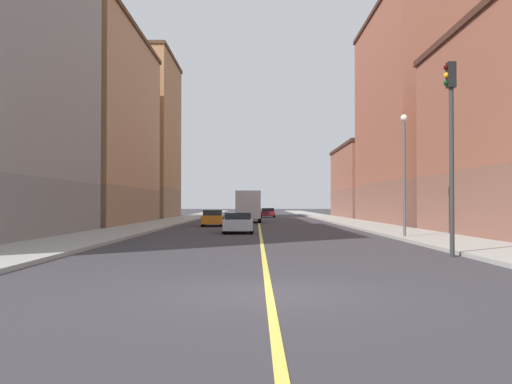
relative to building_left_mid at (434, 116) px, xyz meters
name	(u,v)px	position (x,y,z in m)	size (l,w,h in m)	color
ground_plane	(270,294)	(-16.52, -42.56, -10.17)	(400.00, 400.00, 0.00)	#363237
sidewalk_left	(344,221)	(-7.57, 6.44, -10.09)	(3.95, 168.00, 0.15)	#9E9B93
sidewalk_right	(174,221)	(-25.47, 6.44, -10.09)	(3.95, 168.00, 0.15)	#9E9B93
lane_center_stripe	(259,221)	(-16.52, 6.44, -10.16)	(0.16, 154.00, 0.01)	#E5D14C
building_left_mid	(434,116)	(0.00, 0.00, 0.00)	(11.49, 21.65, 20.32)	brown
building_left_far	(383,182)	(0.00, 22.24, -5.40)	(11.49, 19.88, 9.53)	brown
building_right_midblock	(78,127)	(-33.04, -2.09, -1.31)	(11.49, 22.94, 17.69)	#8F6B4F
building_right_distant	(131,137)	(-33.04, 19.79, 0.25)	(11.49, 15.87, 20.82)	#8F6B4F
traffic_light_left_near	(451,132)	(-9.96, -34.32, -5.82)	(0.40, 0.32, 6.82)	#2D2D2D
street_lamp_left_near	(405,161)	(-8.94, -23.99, -6.07)	(0.36, 0.36, 6.44)	#4C4C51
car_maroon	(268,213)	(-15.18, 24.88, -9.55)	(1.96, 4.03, 1.27)	maroon
car_orange	(213,218)	(-20.39, -6.30, -9.50)	(1.90, 4.58, 1.35)	orange
car_silver	(238,223)	(-17.94, -17.81, -9.53)	(1.96, 4.38, 1.29)	silver
box_truck	(249,206)	(-17.54, 3.13, -8.51)	(2.49, 7.24, 3.11)	navy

